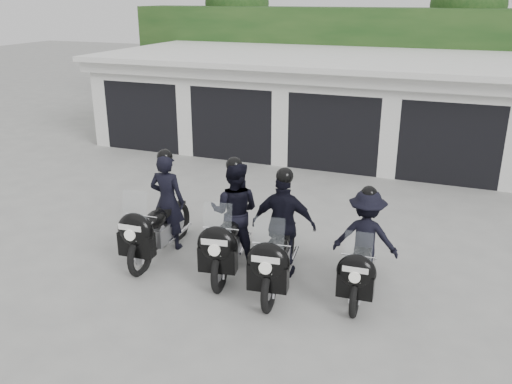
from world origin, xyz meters
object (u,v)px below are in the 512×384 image
(police_bike_d, at_px, (364,246))
(police_bike_c, at_px, (281,234))
(police_bike_a, at_px, (160,214))
(police_bike_b, at_px, (232,221))

(police_bike_d, bearing_deg, police_bike_c, -172.50)
(police_bike_a, height_order, police_bike_d, police_bike_a)
(police_bike_b, relative_size, police_bike_c, 1.00)
(police_bike_b, distance_m, police_bike_d, 2.42)
(police_bike_a, distance_m, police_bike_b, 1.46)
(police_bike_a, bearing_deg, police_bike_b, 1.53)
(police_bike_b, height_order, police_bike_c, police_bike_b)
(police_bike_a, xyz_separation_m, police_bike_d, (3.88, 0.11, -0.04))
(police_bike_b, bearing_deg, police_bike_a, 174.55)
(police_bike_a, bearing_deg, police_bike_d, -0.94)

